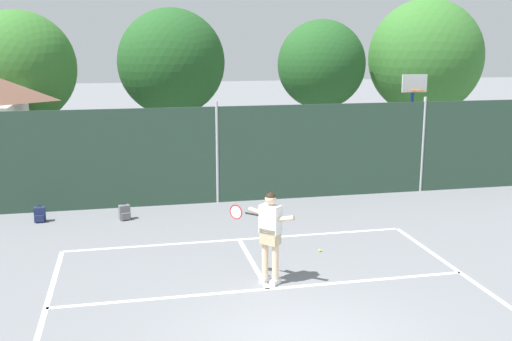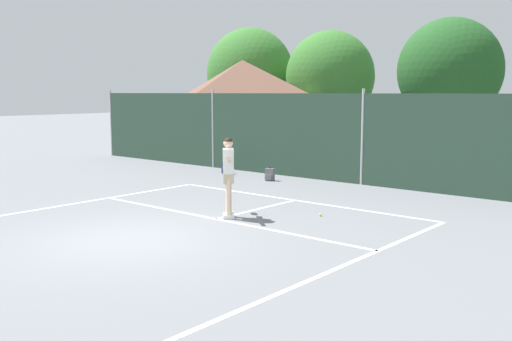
% 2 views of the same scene
% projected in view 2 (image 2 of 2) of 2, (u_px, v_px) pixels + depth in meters
% --- Properties ---
extents(ground_plane, '(120.00, 120.00, 0.00)m').
position_uv_depth(ground_plane, '(128.00, 240.00, 11.21)').
color(ground_plane, slate).
extents(court_markings, '(8.30, 11.10, 0.01)m').
position_uv_depth(court_markings, '(154.00, 234.00, 11.70)').
color(court_markings, white).
rests_on(court_markings, ground).
extents(chainlink_fence, '(26.09, 0.09, 2.99)m').
position_uv_depth(chainlink_fence, '(362.00, 139.00, 17.83)').
color(chainlink_fence, '#284233').
rests_on(chainlink_fence, ground).
extents(clubhouse_building, '(5.65, 4.48, 4.33)m').
position_uv_depth(clubhouse_building, '(243.00, 106.00, 26.36)').
color(clubhouse_building, silver).
rests_on(clubhouse_building, ground).
extents(treeline_backdrop, '(27.50, 4.66, 6.49)m').
position_uv_depth(treeline_backdrop, '(453.00, 70.00, 24.02)').
color(treeline_backdrop, brown).
rests_on(treeline_backdrop, ground).
extents(tennis_player, '(1.12, 1.00, 1.85)m').
position_uv_depth(tennis_player, '(228.00, 170.00, 13.09)').
color(tennis_player, silver).
rests_on(tennis_player, ground).
extents(tennis_ball, '(0.07, 0.07, 0.07)m').
position_uv_depth(tennis_ball, '(320.00, 215.00, 13.39)').
color(tennis_ball, '#CCE033').
rests_on(tennis_ball, ground).
extents(backpack_navy, '(0.28, 0.24, 0.46)m').
position_uv_depth(backpack_navy, '(226.00, 168.00, 20.38)').
color(backpack_navy, navy).
rests_on(backpack_navy, ground).
extents(backpack_grey, '(0.32, 0.30, 0.46)m').
position_uv_depth(backpack_grey, '(270.00, 175.00, 18.78)').
color(backpack_grey, slate).
rests_on(backpack_grey, ground).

